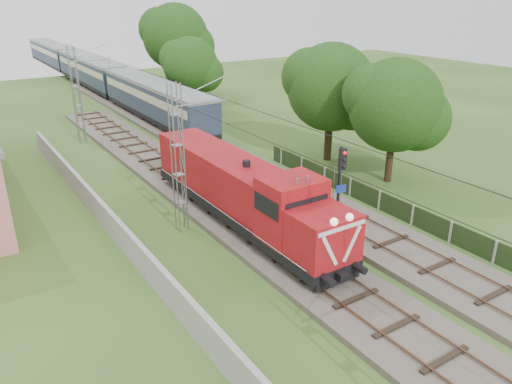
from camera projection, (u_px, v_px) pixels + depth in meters
ground at (383, 325)px, 19.59m from camera, size 140.00×140.00×0.00m
track_main at (280, 249)px, 24.97m from camera, size 4.20×70.00×0.45m
track_side at (234, 161)px, 37.59m from camera, size 4.20×80.00×0.45m
catenary at (179, 159)px, 25.91m from camera, size 3.31×70.00×8.00m
boundary_wall at (119, 232)px, 25.37m from camera, size 0.25×40.00×1.50m
fence at (451, 232)px, 25.73m from camera, size 0.12×32.00×1.20m
locomotive at (242, 190)px, 26.97m from camera, size 2.82×16.10×4.09m
coach_rake at (90, 70)px, 65.45m from camera, size 2.93×65.38×3.39m
signal_post at (341, 177)px, 25.09m from camera, size 0.55×0.43×5.04m
tree_a at (396, 106)px, 32.38m from camera, size 6.40×6.10×8.30m
tree_b at (332, 88)px, 36.58m from camera, size 6.79×6.47×8.80m
tree_c at (191, 65)px, 51.91m from camera, size 6.03×5.74×7.82m
tree_d at (176, 38)px, 60.85m from camera, size 8.36×7.96×10.83m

